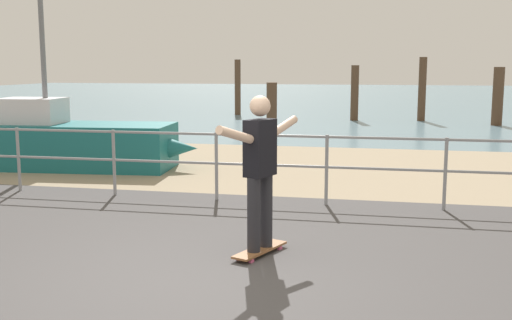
% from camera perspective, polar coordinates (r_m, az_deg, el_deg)
% --- Properties ---
extents(beach_strip, '(24.00, 6.00, 0.04)m').
position_cam_1_polar(beach_strip, '(12.58, 3.59, -0.62)').
color(beach_strip, tan).
rests_on(beach_strip, ground).
extents(sea_surface, '(72.00, 50.00, 0.04)m').
position_cam_1_polar(sea_surface, '(40.38, 9.38, 5.73)').
color(sea_surface, slate).
rests_on(sea_surface, ground).
extents(railing_fence, '(11.68, 0.05, 1.05)m').
position_cam_1_polar(railing_fence, '(9.58, -8.47, 0.58)').
color(railing_fence, gray).
rests_on(railing_fence, ground).
extents(sailboat, '(5.02, 1.76, 5.11)m').
position_cam_1_polar(sailboat, '(12.81, -16.81, 1.54)').
color(sailboat, '#19666B').
rests_on(sailboat, ground).
extents(skateboard, '(0.48, 0.82, 0.08)m').
position_cam_1_polar(skateboard, '(6.75, 0.37, -8.30)').
color(skateboard, brown).
rests_on(skateboard, ground).
extents(skateboarder, '(0.62, 1.38, 1.65)m').
position_cam_1_polar(skateboarder, '(6.53, 0.37, -0.31)').
color(skateboarder, '#26262B').
rests_on(skateboarder, skateboard).
extents(groyne_post_0, '(0.25, 0.25, 2.27)m').
position_cam_1_polar(groyne_post_0, '(25.47, -1.70, 6.70)').
color(groyne_post_0, '#513826').
rests_on(groyne_post_0, ground).
extents(groyne_post_1, '(0.33, 0.33, 1.50)m').
position_cam_1_polar(groyne_post_1, '(19.71, 1.46, 4.98)').
color(groyne_post_1, '#513826').
rests_on(groyne_post_1, ground).
extents(groyne_post_2, '(0.29, 0.29, 2.04)m').
position_cam_1_polar(groyne_post_2, '(23.14, 9.08, 6.10)').
color(groyne_post_2, '#513826').
rests_on(groyne_post_2, ground).
extents(groyne_post_3, '(0.28, 0.28, 2.33)m').
position_cam_1_polar(groyne_post_3, '(23.42, 15.07, 6.30)').
color(groyne_post_3, '#513826').
rests_on(groyne_post_3, ground).
extents(groyne_post_4, '(0.36, 0.36, 1.98)m').
position_cam_1_polar(groyne_post_4, '(22.46, 21.40, 5.46)').
color(groyne_post_4, '#513826').
rests_on(groyne_post_4, ground).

